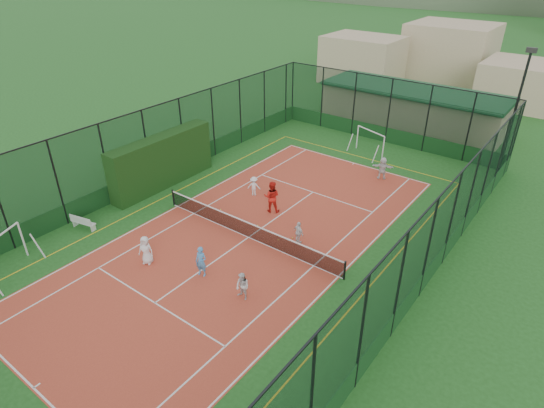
{
  "coord_description": "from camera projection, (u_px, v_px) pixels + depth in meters",
  "views": [
    {
      "loc": [
        13.14,
        -15.34,
        13.58
      ],
      "look_at": [
        0.09,
        1.97,
        1.2
      ],
      "focal_mm": 30.0,
      "sensor_mm": 36.0,
      "label": 1
    }
  ],
  "objects": [
    {
      "name": "child_far_back",
      "position": [
        383.0,
        168.0,
        30.0
      ],
      "size": [
        1.47,
        0.95,
        1.52
      ],
      "primitive_type": "imported",
      "rotation": [
        0.0,
        0.0,
        3.53
      ],
      "color": "silver",
      "rests_on": "court_slab"
    },
    {
      "name": "perimeter_fence",
      "position": [
        247.0,
        197.0,
        23.0
      ],
      "size": [
        18.12,
        34.12,
        5.0
      ],
      "primitive_type": null,
      "color": "black",
      "rests_on": "ground"
    },
    {
      "name": "ground",
      "position": [
        248.0,
        238.0,
        24.24
      ],
      "size": [
        300.0,
        300.0,
        0.0
      ],
      "primitive_type": "plane",
      "color": "#1F4F1B",
      "rests_on": "ground"
    },
    {
      "name": "tennis_net",
      "position": [
        248.0,
        229.0,
        23.98
      ],
      "size": [
        11.67,
        0.12,
        1.06
      ],
      "primitive_type": null,
      "color": "black",
      "rests_on": "ground"
    },
    {
      "name": "court_slab",
      "position": [
        248.0,
        237.0,
        24.24
      ],
      "size": [
        11.17,
        23.97,
        0.01
      ],
      "primitive_type": "cube",
      "color": "#A53624",
      "rests_on": "ground"
    },
    {
      "name": "white_bench",
      "position": [
        83.0,
        222.0,
        24.84
      ],
      "size": [
        1.53,
        0.72,
        0.83
      ],
      "primitive_type": null,
      "rotation": [
        0.0,
        0.0,
        0.22
      ],
      "color": "white",
      "rests_on": "ground"
    },
    {
      "name": "child_far_right",
      "position": [
        299.0,
        233.0,
        23.5
      ],
      "size": [
        0.79,
        0.51,
        1.25
      ],
      "primitive_type": "imported",
      "rotation": [
        0.0,
        0.0,
        2.83
      ],
      "color": "white",
      "rests_on": "court_slab"
    },
    {
      "name": "child_near_right",
      "position": [
        242.0,
        286.0,
        19.73
      ],
      "size": [
        0.71,
        0.59,
        1.34
      ],
      "primitive_type": "imported",
      "rotation": [
        0.0,
        0.0,
        -0.12
      ],
      "color": "silver",
      "rests_on": "court_slab"
    },
    {
      "name": "hedge_left",
      "position": [
        162.0,
        161.0,
        28.81
      ],
      "size": [
        1.13,
        7.55,
        3.31
      ],
      "primitive_type": "cube",
      "color": "black",
      "rests_on": "ground"
    },
    {
      "name": "tennis_balls",
      "position": [
        268.0,
        228.0,
        24.99
      ],
      "size": [
        5.15,
        1.48,
        0.07
      ],
      "color": "#CCE033",
      "rests_on": "court_slab"
    },
    {
      "name": "child_far_left",
      "position": [
        254.0,
        186.0,
        28.04
      ],
      "size": [
        0.93,
        0.78,
        1.25
      ],
      "primitive_type": "imported",
      "rotation": [
        0.0,
        0.0,
        3.62
      ],
      "color": "white",
      "rests_on": "court_slab"
    },
    {
      "name": "clubhouse",
      "position": [
        412.0,
        107.0,
        38.71
      ],
      "size": [
        15.2,
        7.2,
        3.15
      ],
      "primitive_type": null,
      "color": "tan",
      "rests_on": "ground"
    },
    {
      "name": "child_near_left",
      "position": [
        146.0,
        250.0,
        21.95
      ],
      "size": [
        0.86,
        0.74,
        1.5
      ],
      "primitive_type": "imported",
      "rotation": [
        0.0,
        0.0,
        0.43
      ],
      "color": "white",
      "rests_on": "court_slab"
    },
    {
      "name": "child_near_mid",
      "position": [
        201.0,
        262.0,
        21.11
      ],
      "size": [
        0.64,
        0.5,
        1.54
      ],
      "primitive_type": "imported",
      "rotation": [
        0.0,
        0.0,
        0.25
      ],
      "color": "#4992D0",
      "rests_on": "court_slab"
    },
    {
      "name": "futsal_goal_far",
      "position": [
        370.0,
        143.0,
        33.52
      ],
      "size": [
        2.9,
        1.7,
        1.8
      ],
      "primitive_type": null,
      "rotation": [
        0.0,
        0.0,
        -0.34
      ],
      "color": "white",
      "rests_on": "ground"
    },
    {
      "name": "futsal_goal_near",
      "position": [
        1.0,
        256.0,
        21.17
      ],
      "size": [
        3.1,
        2.01,
        1.93
      ],
      "primitive_type": null,
      "rotation": [
        0.0,
        0.0,
        1.99
      ],
      "color": "white",
      "rests_on": "ground"
    },
    {
      "name": "floodlight_ne",
      "position": [
        514.0,
        114.0,
        29.21
      ],
      "size": [
        0.6,
        0.26,
        8.25
      ],
      "primitive_type": null,
      "color": "black",
      "rests_on": "ground"
    },
    {
      "name": "coach",
      "position": [
        272.0,
        197.0,
        26.18
      ],
      "size": [
        1.16,
        1.08,
        1.91
      ],
      "primitive_type": "imported",
      "rotation": [
        0.0,
        0.0,
        3.65
      ],
      "color": "red",
      "rests_on": "court_slab"
    }
  ]
}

